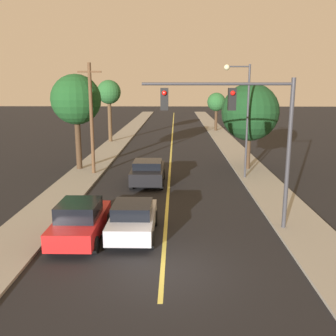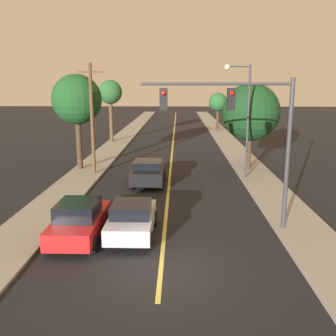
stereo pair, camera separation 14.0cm
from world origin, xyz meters
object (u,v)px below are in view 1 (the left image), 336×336
object	(u,v)px
car_near_lane_second	(148,172)
tree_left_near	(76,100)
car_outer_lane_front	(80,221)
traffic_signal_mast	(242,121)
tree_right_far	(216,102)
utility_pole_left	(91,117)
tree_right_near	(250,112)
tree_left_far	(109,93)
streetlamp_right	(242,107)
car_near_lane_front	(133,219)

from	to	relation	value
car_near_lane_second	tree_left_near	world-z (taller)	tree_left_near
car_outer_lane_front	traffic_signal_mast	bearing A→B (deg)	10.71
tree_right_far	utility_pole_left	bearing A→B (deg)	-113.84
car_near_lane_second	tree_right_near	bearing A→B (deg)	30.39
tree_left_far	tree_right_near	bearing A→B (deg)	-46.96
tree_right_near	tree_right_far	distance (m)	23.79
tree_left_near	car_outer_lane_front	bearing A→B (deg)	-75.54
car_near_lane_second	streetlamp_right	bearing A→B (deg)	13.69
streetlamp_right	tree_right_near	world-z (taller)	streetlamp_right
tree_left_far	tree_right_far	xyz separation A→B (m)	(12.66, 10.33, -1.43)
car_near_lane_front	streetlamp_right	distance (m)	12.35
car_outer_lane_front	streetlamp_right	distance (m)	13.79
car_near_lane_front	tree_right_far	distance (m)	37.29
traffic_signal_mast	tree_left_far	xyz separation A→B (m)	(-9.93, 25.28, 0.59)
streetlamp_right	tree_left_far	distance (m)	19.84
utility_pole_left	tree_left_far	xyz separation A→B (m)	(-1.41, 15.13, 1.27)
tree_right_near	tree_right_far	size ratio (longest dim) A/B	1.23
car_near_lane_second	tree_right_near	size ratio (longest dim) A/B	0.67
tree_left_far	tree_right_near	distance (m)	18.44
tree_right_far	tree_left_far	bearing A→B (deg)	-140.78
car_outer_lane_front	tree_right_far	world-z (taller)	tree_right_far
tree_left_far	utility_pole_left	bearing A→B (deg)	-84.69
car_near_lane_front	tree_right_near	xyz separation A→B (m)	(7.13, 12.67, 3.51)
tree_right_near	car_near_lane_second	bearing A→B (deg)	-149.61
traffic_signal_mast	tree_left_near	xyz separation A→B (m)	(-9.88, 11.53, 0.41)
car_near_lane_front	tree_right_near	world-z (taller)	tree_right_near
car_outer_lane_front	tree_right_near	distance (m)	16.36
tree_left_near	tree_right_far	size ratio (longest dim) A/B	1.35
car_near_lane_second	tree_right_near	distance (m)	8.96
car_near_lane_front	streetlamp_right	xyz separation A→B (m)	(6.07, 9.97, 4.04)
traffic_signal_mast	tree_left_near	bearing A→B (deg)	130.60
utility_pole_left	tree_right_near	bearing A→B (deg)	8.53
car_near_lane_front	car_near_lane_second	bearing A→B (deg)	90.00
car_near_lane_front	utility_pole_left	xyz separation A→B (m)	(-4.03, 10.99, 3.28)
tree_right_far	streetlamp_right	bearing A→B (deg)	-92.48
utility_pole_left	car_outer_lane_front	bearing A→B (deg)	-80.37
car_near_lane_front	tree_left_near	xyz separation A→B (m)	(-5.39, 12.37, 4.38)
utility_pole_left	streetlamp_right	bearing A→B (deg)	-5.81
car_outer_lane_front	tree_left_near	xyz separation A→B (m)	(-3.29, 12.77, 4.32)
car_outer_lane_front	tree_right_near	size ratio (longest dim) A/B	0.67
traffic_signal_mast	tree_left_far	size ratio (longest dim) A/B	0.96
tree_left_near	tree_right_near	bearing A→B (deg)	1.35
traffic_signal_mast	tree_left_near	size ratio (longest dim) A/B	0.93
tree_left_near	tree_left_far	xyz separation A→B (m)	(-0.05, 13.75, 0.18)
car_outer_lane_front	car_near_lane_front	bearing A→B (deg)	10.80
car_outer_lane_front	tree_left_far	bearing A→B (deg)	97.18
car_near_lane_second	car_outer_lane_front	xyz separation A→B (m)	(-2.10, -8.89, 0.02)
utility_pole_left	tree_right_near	size ratio (longest dim) A/B	1.21
car_near_lane_front	utility_pole_left	bearing A→B (deg)	110.13
tree_left_far	car_near_lane_second	bearing A→B (deg)	-72.86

